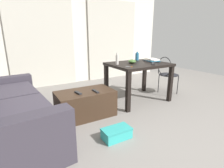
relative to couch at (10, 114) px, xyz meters
The scene contains 16 objects.
ground_plane 1.86m from the couch, ahead, with size 8.52×8.52×0.00m, color gray.
wall_back 3.08m from the couch, 50.99° to the left, with size 5.23×0.10×2.58m, color silver.
curtains 2.97m from the couch, 49.92° to the left, with size 3.58×0.03×2.26m.
couch is the anchor object (origin of this frame).
coffee_table 1.06m from the couch, ahead, with size 0.90×0.52×0.42m.
craft_table 2.29m from the couch, ahead, with size 1.12×0.87×0.76m.
wire_chair 3.05m from the couch, ahead, with size 0.42×0.43×0.84m.
bottle_near 2.60m from the couch, 12.30° to the left, with size 0.08×0.08×0.18m.
bottle_far 1.90m from the couch, ahead, with size 0.06×0.06×0.22m.
bowl 2.20m from the couch, ahead, with size 0.15×0.15×0.07m, color #477033.
book_stack 2.66m from the couch, ahead, with size 0.25×0.33×0.07m.
tv_remote_on_table 2.42m from the couch, ahead, with size 0.05×0.14×0.02m, color #232326.
scissors 1.92m from the couch, ahead, with size 0.10×0.11×0.00m.
tv_remote_primary 0.93m from the couch, ahead, with size 0.04×0.16×0.02m, color #232326.
tv_remote_secondary 1.20m from the couch, ahead, with size 0.04×0.19×0.02m, color #232326.
shoebox 1.40m from the couch, 34.36° to the right, with size 0.37×0.22×0.14m.
Camera 1 is at (-1.74, -1.16, 1.28)m, focal length 27.73 mm.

